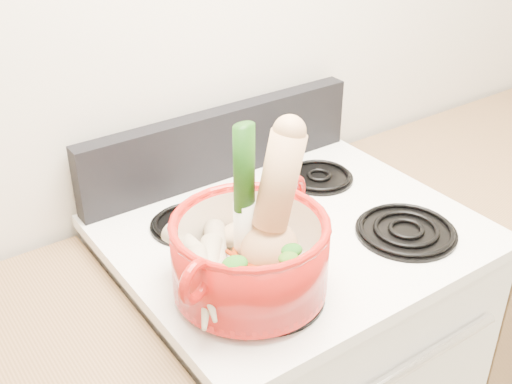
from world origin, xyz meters
TOP-DOWN VIEW (x-y plane):
  - wall_back at (0.00, 1.75)m, footprint 3.50×0.02m
  - stove_body at (0.00, 1.40)m, footprint 0.76×0.65m
  - cooktop at (0.00, 1.40)m, footprint 0.78×0.67m
  - control_backsplash at (0.00, 1.70)m, footprint 0.76×0.05m
  - oven_handle at (0.00, 1.06)m, footprint 0.60×0.02m
  - burner_front_left at (-0.19, 1.24)m, footprint 0.22×0.22m
  - burner_front_right at (0.19, 1.24)m, footprint 0.22×0.22m
  - burner_back_left at (-0.19, 1.54)m, footprint 0.17×0.17m
  - burner_back_right at (0.19, 1.54)m, footprint 0.17×0.17m
  - dutch_oven at (-0.21, 1.27)m, footprint 0.39×0.39m
  - pot_handle_left at (-0.36, 1.20)m, footprint 0.08×0.05m
  - pot_handle_right at (-0.06, 1.33)m, footprint 0.08×0.05m
  - squash at (-0.17, 1.26)m, footprint 0.18×0.12m
  - leek at (-0.20, 1.30)m, footprint 0.06×0.06m
  - ginger at (-0.17, 1.36)m, footprint 0.09×0.06m
  - parsnip_0 at (-0.26, 1.29)m, footprint 0.14×0.24m
  - parsnip_1 at (-0.30, 1.26)m, footprint 0.16×0.20m
  - parsnip_2 at (-0.27, 1.32)m, footprint 0.09×0.21m
  - parsnip_3 at (-0.32, 1.25)m, footprint 0.10×0.18m
  - carrot_0 at (-0.20, 1.20)m, footprint 0.06×0.14m
  - carrot_1 at (-0.26, 1.24)m, footprint 0.12×0.16m
  - carrot_2 at (-0.22, 1.23)m, footprint 0.06×0.16m

SIDE VIEW (x-z plane):
  - stove_body at x=0.00m, z-range 0.00..0.92m
  - oven_handle at x=0.00m, z-range 0.77..0.79m
  - cooktop at x=0.00m, z-range 0.92..0.95m
  - burner_front_left at x=-0.19m, z-range 0.95..0.97m
  - burner_front_right at x=0.19m, z-range 0.95..0.97m
  - burner_back_left at x=-0.19m, z-range 0.95..0.97m
  - burner_back_right at x=0.19m, z-range 0.95..0.97m
  - carrot_0 at x=-0.20m, z-range 0.99..1.03m
  - ginger at x=-0.17m, z-range 1.00..1.04m
  - parsnip_0 at x=-0.26m, z-range 0.99..1.05m
  - carrot_1 at x=-0.26m, z-range 1.00..1.05m
  - parsnip_1 at x=-0.30m, z-range 0.99..1.06m
  - carrot_2 at x=-0.22m, z-range 1.01..1.05m
  - parsnip_2 at x=-0.27m, z-range 1.00..1.07m
  - parsnip_3 at x=-0.32m, z-range 1.01..1.06m
  - control_backsplash at x=0.00m, z-range 0.95..1.13m
  - dutch_oven at x=-0.21m, z-range 0.97..1.11m
  - pot_handle_left at x=-0.36m, z-range 1.05..1.13m
  - pot_handle_right at x=-0.06m, z-range 1.05..1.13m
  - squash at x=-0.17m, z-range 0.99..1.29m
  - leek at x=-0.20m, z-range 1.00..1.30m
  - wall_back at x=0.00m, z-range 0.00..2.60m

